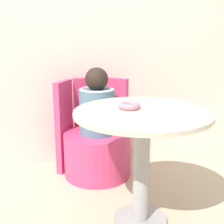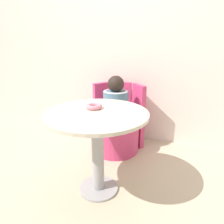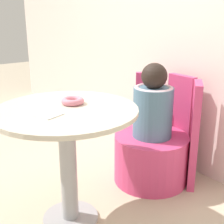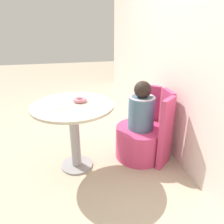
{
  "view_description": "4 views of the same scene",
  "coord_description": "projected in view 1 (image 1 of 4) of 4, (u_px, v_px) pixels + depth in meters",
  "views": [
    {
      "loc": [
        -0.69,
        -1.51,
        1.13
      ],
      "look_at": [
        0.03,
        0.41,
        0.6
      ],
      "focal_mm": 50.0,
      "sensor_mm": 36.0,
      "label": 1
    },
    {
      "loc": [
        0.58,
        -1.31,
        1.18
      ],
      "look_at": [
        0.07,
        0.41,
        0.57
      ],
      "focal_mm": 32.0,
      "sensor_mm": 36.0,
      "label": 2
    },
    {
      "loc": [
        1.49,
        -0.75,
        1.19
      ],
      "look_at": [
        0.07,
        0.33,
        0.62
      ],
      "focal_mm": 50.0,
      "sensor_mm": 36.0,
      "label": 3
    },
    {
      "loc": [
        2.02,
        -0.02,
        1.43
      ],
      "look_at": [
        0.04,
        0.4,
        0.57
      ],
      "focal_mm": 35.0,
      "sensor_mm": 36.0,
      "label": 4
    }
  ],
  "objects": [
    {
      "name": "donut",
      "position": [
        129.0,
        106.0,
        1.8
      ],
      "size": [
        0.13,
        0.13,
        0.04
      ],
      "color": "pink",
      "rests_on": "round_table"
    },
    {
      "name": "booth_backrest",
      "position": [
        89.0,
        123.0,
        2.66
      ],
      "size": [
        0.63,
        0.23,
        0.75
      ],
      "color": "#D13D70",
      "rests_on": "ground_plane"
    },
    {
      "name": "child_figure",
      "position": [
        97.0,
        105.0,
        2.41
      ],
      "size": [
        0.28,
        0.28,
        0.52
      ],
      "color": "slate",
      "rests_on": "tub_chair"
    },
    {
      "name": "round_table",
      "position": [
        142.0,
        138.0,
        1.79
      ],
      "size": [
        0.79,
        0.79,
        0.7
      ],
      "color": "#99999E",
      "rests_on": "ground_plane"
    },
    {
      "name": "paper_napkin",
      "position": [
        161.0,
        115.0,
        1.65
      ],
      "size": [
        0.14,
        0.14,
        0.01
      ],
      "color": "white",
      "rests_on": "round_table"
    },
    {
      "name": "ground_plane",
      "position": [
        131.0,
        224.0,
        1.89
      ],
      "size": [
        12.0,
        12.0,
        0.0
      ],
      "primitive_type": "plane",
      "color": "#B7A88E"
    },
    {
      "name": "back_wall",
      "position": [
        78.0,
        23.0,
        2.61
      ],
      "size": [
        6.0,
        0.06,
        2.4
      ],
      "color": "silver",
      "rests_on": "ground_plane"
    },
    {
      "name": "tub_chair",
      "position": [
        98.0,
        154.0,
        2.51
      ],
      "size": [
        0.53,
        0.53,
        0.35
      ],
      "color": "#D13D70",
      "rests_on": "ground_plane"
    }
  ]
}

